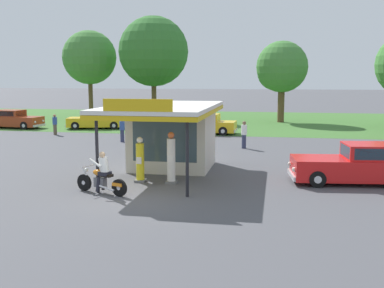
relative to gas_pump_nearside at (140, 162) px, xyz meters
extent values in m
plane|color=#4C4C51|center=(0.54, -2.54, -0.85)|extent=(300.00, 300.00, 0.00)
cube|color=#3D6B2D|center=(0.54, 27.46, -0.85)|extent=(120.00, 24.00, 0.01)
cube|color=beige|center=(0.65, 3.22, 0.61)|extent=(3.60, 3.38, 2.93)
cube|color=#384C56|center=(0.65, 1.55, 0.67)|extent=(2.88, 0.05, 1.88)
cube|color=silver|center=(0.65, 1.39, 2.16)|extent=(4.30, 7.53, 0.16)
cube|color=gold|center=(0.65, 1.39, 1.98)|extent=(4.30, 7.53, 0.18)
cube|color=gold|center=(0.65, -2.34, 2.46)|extent=(2.52, 0.08, 0.44)
cylinder|color=black|center=(2.36, -1.97, 0.61)|extent=(0.12, 0.12, 2.93)
cylinder|color=black|center=(-1.05, -1.97, 0.61)|extent=(0.12, 0.12, 2.93)
cube|color=slate|center=(0.00, 0.00, -0.80)|extent=(0.44, 0.44, 0.10)
cylinder|color=yellow|center=(0.00, 0.00, 0.00)|extent=(0.34, 0.34, 1.51)
cube|color=white|center=(0.00, -0.18, 0.07)|extent=(0.22, 0.02, 0.28)
sphere|color=white|center=(0.00, 0.00, 0.89)|extent=(0.26, 0.26, 0.26)
cube|color=slate|center=(1.31, 0.00, -0.80)|extent=(0.44, 0.44, 0.10)
cylinder|color=silver|center=(1.31, 0.00, 0.11)|extent=(0.34, 0.34, 1.74)
cube|color=white|center=(1.31, -0.18, 0.20)|extent=(0.22, 0.02, 0.28)
sphere|color=orange|center=(1.31, 0.00, 1.12)|extent=(0.26, 0.26, 0.26)
cylinder|color=black|center=(-1.66, -1.81, -0.53)|extent=(0.64, 0.31, 0.64)
cylinder|color=silver|center=(-1.66, -1.81, -0.53)|extent=(0.19, 0.17, 0.16)
cylinder|color=black|center=(-0.07, -2.38, -0.53)|extent=(0.64, 0.31, 0.64)
cylinder|color=silver|center=(-0.07, -2.38, -0.53)|extent=(0.19, 0.17, 0.16)
ellipsoid|color=orange|center=(-0.96, -2.06, -0.07)|extent=(0.61, 0.41, 0.24)
cube|color=#59595E|center=(-0.91, -2.08, -0.43)|extent=(0.50, 0.37, 0.36)
cube|color=black|center=(-0.63, -2.18, -0.13)|extent=(0.54, 0.41, 0.10)
cylinder|color=silver|center=(-1.57, -1.85, -0.25)|extent=(0.37, 0.19, 0.71)
cylinder|color=silver|center=(-1.46, -1.89, 0.13)|extent=(0.27, 0.67, 0.04)
sphere|color=silver|center=(-1.55, -1.85, -0.03)|extent=(0.16, 0.16, 0.16)
cube|color=orange|center=(-0.12, -2.36, -0.41)|extent=(0.47, 0.32, 0.12)
cylinder|color=silver|center=(-0.58, -2.35, -0.57)|extent=(0.69, 0.31, 0.18)
cube|color=black|center=(-0.70, -2.16, -0.07)|extent=(0.49, 0.45, 0.14)
cylinder|color=black|center=(-0.94, -2.24, -0.47)|extent=(0.19, 0.26, 0.56)
cylinder|color=black|center=(-0.83, -1.94, -0.47)|extent=(0.19, 0.26, 0.56)
cylinder|color=white|center=(-0.74, -2.14, 0.24)|extent=(0.49, 0.44, 0.60)
sphere|color=tan|center=(-0.79, -2.12, 0.61)|extent=(0.22, 0.22, 0.22)
cylinder|color=white|center=(-1.03, -2.25, 0.32)|extent=(0.54, 0.27, 0.31)
cylinder|color=white|center=(-0.89, -1.87, 0.32)|extent=(0.54, 0.27, 0.31)
cube|color=red|center=(8.76, 1.41, -0.25)|extent=(5.38, 2.47, 0.85)
cube|color=red|center=(9.23, 1.47, 0.47)|extent=(2.19, 1.89, 0.60)
cube|color=#283847|center=(8.25, 1.36, 0.47)|extent=(0.20, 1.48, 0.48)
cube|color=#283847|center=(9.32, 0.65, 0.47)|extent=(1.70, 0.22, 0.45)
cube|color=#283847|center=(9.14, 2.28, 0.47)|extent=(1.70, 0.22, 0.45)
cube|color=silver|center=(6.15, 1.12, -0.55)|extent=(0.32, 1.81, 0.18)
sphere|color=white|center=(6.20, 0.51, -0.21)|extent=(0.18, 0.18, 0.18)
sphere|color=white|center=(6.07, 1.73, -0.21)|extent=(0.18, 0.18, 0.18)
cylinder|color=black|center=(7.10, 0.33, -0.52)|extent=(0.68, 0.27, 0.66)
cylinder|color=silver|center=(7.10, 0.33, -0.52)|extent=(0.32, 0.25, 0.30)
cylinder|color=black|center=(6.90, 2.11, -0.52)|extent=(0.68, 0.27, 0.66)
cylinder|color=silver|center=(6.90, 2.11, -0.52)|extent=(0.32, 0.25, 0.30)
cube|color=#993819|center=(-16.63, 17.55, -0.27)|extent=(5.36, 2.26, 0.82)
cube|color=#993819|center=(-16.79, 17.57, 0.41)|extent=(2.32, 1.75, 0.54)
cube|color=#283847|center=(-15.72, 17.46, 0.41)|extent=(0.18, 1.36, 0.43)
cube|color=#283847|center=(-16.71, 18.32, 0.41)|extent=(1.84, 0.21, 0.41)
cube|color=#283847|center=(-16.86, 16.81, 0.41)|extent=(1.84, 0.21, 0.41)
cube|color=silver|center=(-14.01, 17.29, -0.55)|extent=(0.29, 1.67, 0.18)
sphere|color=white|center=(-13.94, 17.84, -0.23)|extent=(0.18, 0.18, 0.18)
sphere|color=white|center=(-14.05, 16.73, -0.23)|extent=(0.18, 0.18, 0.18)
cylinder|color=black|center=(-14.79, 18.18, -0.52)|extent=(0.68, 0.26, 0.66)
cylinder|color=silver|center=(-14.79, 18.18, -0.52)|extent=(0.32, 0.25, 0.30)
cylinder|color=black|center=(-14.95, 16.56, -0.52)|extent=(0.68, 0.26, 0.66)
cylinder|color=silver|center=(-14.95, 16.56, -0.52)|extent=(0.32, 0.25, 0.30)
cylinder|color=black|center=(-18.31, 18.54, -0.52)|extent=(0.68, 0.26, 0.66)
cylinder|color=silver|center=(-18.31, 18.54, -0.52)|extent=(0.32, 0.25, 0.30)
cube|color=gold|center=(-9.46, 18.47, -0.30)|extent=(4.96, 2.99, 0.75)
cube|color=gold|center=(-9.60, 18.44, 0.33)|extent=(2.13, 2.07, 0.51)
cube|color=#283847|center=(-8.76, 18.65, 0.33)|extent=(0.40, 1.47, 0.41)
cube|color=#283847|center=(-9.80, 19.24, 0.33)|extent=(1.47, 0.39, 0.39)
cube|color=#283847|center=(-9.39, 17.63, 0.33)|extent=(1.47, 0.39, 0.39)
cube|color=silver|center=(-7.18, 19.04, -0.55)|extent=(0.56, 1.80, 0.18)
cube|color=silver|center=(-11.74, 17.90, -0.55)|extent=(0.56, 1.80, 0.18)
sphere|color=white|center=(-7.32, 19.64, -0.26)|extent=(0.18, 0.18, 0.18)
sphere|color=white|center=(-7.02, 18.44, -0.26)|extent=(0.18, 0.18, 0.18)
cylinder|color=black|center=(-8.15, 19.73, -0.52)|extent=(0.69, 0.35, 0.66)
cylinder|color=silver|center=(-8.15, 19.73, -0.52)|extent=(0.34, 0.29, 0.30)
cylinder|color=black|center=(-7.71, 17.98, -0.52)|extent=(0.69, 0.35, 0.66)
cylinder|color=silver|center=(-7.71, 17.98, -0.52)|extent=(0.34, 0.29, 0.30)
cylinder|color=black|center=(-11.21, 18.96, -0.52)|extent=(0.69, 0.35, 0.66)
cylinder|color=silver|center=(-11.21, 18.96, -0.52)|extent=(0.34, 0.29, 0.30)
cylinder|color=black|center=(-10.77, 17.21, -0.52)|extent=(0.69, 0.35, 0.66)
cylinder|color=silver|center=(-10.77, 17.21, -0.52)|extent=(0.34, 0.29, 0.30)
cube|color=gold|center=(-0.05, 16.64, -0.28)|extent=(5.05, 2.12, 0.78)
cube|color=gold|center=(0.12, 16.63, 0.39)|extent=(2.14, 1.78, 0.56)
cube|color=#283847|center=(-0.90, 16.67, 0.39)|extent=(0.09, 1.52, 0.45)
cube|color=#283847|center=(0.09, 15.79, 0.39)|extent=(1.77, 0.09, 0.42)
cube|color=#283847|center=(0.15, 17.47, 0.39)|extent=(1.77, 0.09, 0.42)
cube|color=silver|center=(-2.57, 16.73, -0.55)|extent=(0.18, 1.85, 0.18)
cube|color=silver|center=(2.46, 16.55, -0.55)|extent=(0.18, 1.85, 0.18)
sphere|color=white|center=(-2.61, 16.10, -0.24)|extent=(0.18, 0.18, 0.18)
sphere|color=white|center=(-2.56, 17.35, -0.24)|extent=(0.18, 0.18, 0.18)
cylinder|color=black|center=(-1.78, 15.79, -0.52)|extent=(0.67, 0.22, 0.66)
cylinder|color=silver|center=(-1.78, 15.79, -0.52)|extent=(0.30, 0.23, 0.30)
cylinder|color=black|center=(-1.72, 17.61, -0.52)|extent=(0.67, 0.22, 0.66)
cylinder|color=silver|center=(-1.72, 17.61, -0.52)|extent=(0.30, 0.23, 0.30)
cylinder|color=black|center=(1.61, 15.67, -0.52)|extent=(0.67, 0.22, 0.66)
cylinder|color=silver|center=(1.61, 15.67, -0.52)|extent=(0.30, 0.23, 0.30)
cylinder|color=black|center=(1.67, 17.49, -0.52)|extent=(0.67, 0.22, 0.66)
cylinder|color=silver|center=(1.67, 17.49, -0.52)|extent=(0.30, 0.23, 0.30)
cylinder|color=brown|center=(-10.83, 13.86, -0.46)|extent=(0.26, 0.26, 0.78)
cylinder|color=#2D4C8C|center=(-10.83, 13.86, 0.20)|extent=(0.34, 0.34, 0.55)
sphere|color=#9E704C|center=(-10.83, 13.86, 0.58)|extent=(0.21, 0.21, 0.21)
cylinder|color=#2D3351|center=(3.56, 9.80, -0.44)|extent=(0.26, 0.26, 0.84)
cylinder|color=white|center=(3.56, 9.80, 0.28)|extent=(0.34, 0.34, 0.59)
sphere|color=brown|center=(3.56, 9.80, 0.69)|extent=(0.23, 0.23, 0.23)
cylinder|color=#2D3351|center=(-4.61, 11.12, -0.45)|extent=(0.26, 0.26, 0.80)
cylinder|color=#2D4C8C|center=(-4.61, 11.12, 0.24)|extent=(0.34, 0.34, 0.57)
sphere|color=brown|center=(-4.61, 11.12, 0.63)|extent=(0.22, 0.22, 0.22)
cylinder|color=beige|center=(-4.61, 11.12, 0.71)|extent=(0.35, 0.35, 0.02)
cylinder|color=brown|center=(5.87, 26.83, 0.87)|extent=(0.63, 0.63, 3.45)
sphere|color=#427F38|center=(5.87, 26.83, 4.41)|extent=(4.84, 4.84, 4.84)
sphere|color=#427F38|center=(5.29, 27.19, 3.92)|extent=(3.54, 3.54, 3.54)
cylinder|color=brown|center=(-7.01, 28.11, 1.25)|extent=(0.50, 0.50, 4.22)
sphere|color=#33702D|center=(-7.01, 28.11, 6.03)|extent=(7.10, 7.10, 7.10)
cylinder|color=brown|center=(-14.28, 28.95, 1.26)|extent=(0.46, 0.46, 4.22)
sphere|color=#427F38|center=(-14.28, 28.95, 5.51)|extent=(5.70, 5.70, 5.70)
sphere|color=#427F38|center=(-14.32, 29.91, 4.94)|extent=(3.97, 3.97, 3.97)
camera|label=1|loc=(5.45, -17.79, 3.43)|focal=42.85mm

